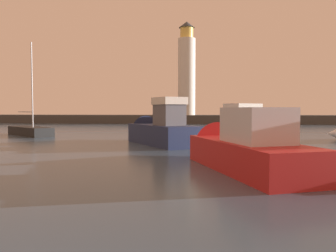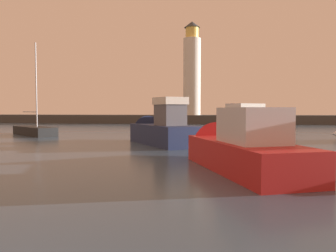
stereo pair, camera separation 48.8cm
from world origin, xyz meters
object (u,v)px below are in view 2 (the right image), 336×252
Objects in this scene: motorboat_1 at (157,130)px; motorboat_5 at (261,128)px; lighthouse at (192,71)px; motorboat_0 at (232,147)px; sailboat_moored at (34,130)px.

motorboat_1 is 9.31m from motorboat_5.
motorboat_0 is (4.30, -45.61, -8.73)m from lighthouse.
motorboat_1 is (-0.66, -35.93, -8.59)m from lighthouse.
lighthouse is 34.31m from sailboat_moored.
motorboat_1 reaches higher than motorboat_5.
lighthouse is at bearing 65.29° from sailboat_moored.
motorboat_0 is at bearing -62.88° from motorboat_1.
sailboat_moored is at bearing -114.71° from lighthouse.
lighthouse reaches higher than motorboat_0.
motorboat_5 is (8.29, 4.24, -0.01)m from motorboat_1.
motorboat_5 is (3.33, 13.92, 0.13)m from motorboat_0.
motorboat_1 is (-4.96, 9.68, 0.13)m from motorboat_0.
motorboat_0 is 1.10× the size of motorboat_1.
sailboat_moored reaches higher than motorboat_5.
lighthouse is 33.70m from motorboat_5.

